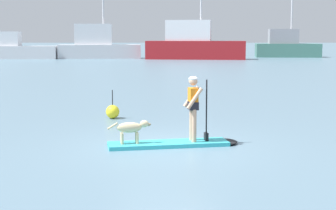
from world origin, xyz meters
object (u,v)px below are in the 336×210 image
(moored_boat_center, at_px, (2,49))
(moored_boat_outer, at_px, (98,46))
(marker_buoy, at_px, (113,112))
(moored_boat_port, at_px, (194,45))
(moored_boat_starboard, at_px, (286,46))
(person_paddler, at_px, (194,104))
(dog, at_px, (131,128))
(paddleboard, at_px, (177,144))

(moored_boat_center, distance_m, moored_boat_outer, 11.47)
(moored_boat_center, height_order, marker_buoy, moored_boat_center)
(moored_boat_port, bearing_deg, marker_buoy, -96.93)
(moored_boat_port, xyz_separation_m, moored_boat_starboard, (12.52, 6.08, -0.35))
(moored_boat_starboard, distance_m, marker_buoy, 53.10)
(moored_boat_center, bearing_deg, marker_buoy, -68.46)
(person_paddler, bearing_deg, moored_boat_starboard, 74.12)
(moored_boat_center, bearing_deg, dog, -69.32)
(moored_boat_center, bearing_deg, moored_boat_port, -2.76)
(dog, xyz_separation_m, moored_boat_starboard, (16.96, 54.45, 0.90))
(paddleboard, height_order, moored_boat_starboard, moored_boat_starboard)
(moored_boat_center, height_order, moored_boat_outer, moored_boat_outer)
(person_paddler, relative_size, dog, 1.52)
(moored_boat_port, height_order, marker_buoy, moored_boat_port)
(paddleboard, xyz_separation_m, person_paddler, (0.41, 0.07, 1.00))
(dog, xyz_separation_m, moored_boat_center, (-18.67, 49.48, 0.76))
(moored_boat_port, bearing_deg, person_paddler, -93.43)
(dog, height_order, marker_buoy, marker_buoy)
(paddleboard, height_order, dog, dog)
(moored_boat_outer, bearing_deg, moored_boat_center, -173.77)
(person_paddler, distance_m, dog, 1.67)
(moored_boat_starboard, bearing_deg, moored_boat_port, -154.09)
(moored_boat_port, xyz_separation_m, marker_buoy, (-5.34, -43.91, -1.51))
(marker_buoy, bearing_deg, moored_boat_port, 83.07)
(person_paddler, bearing_deg, moored_boat_outer, 99.92)
(moored_boat_center, xyz_separation_m, moored_boat_port, (23.11, -1.12, 0.49))
(moored_boat_center, relative_size, marker_buoy, 13.38)
(paddleboard, relative_size, marker_buoy, 3.52)
(dog, xyz_separation_m, marker_buoy, (-0.90, 4.46, -0.25))
(person_paddler, distance_m, moored_boat_starboard, 56.32)
(paddleboard, height_order, moored_boat_outer, moored_boat_outer)
(moored_boat_starboard, bearing_deg, marker_buoy, -109.66)
(moored_boat_port, relative_size, moored_boat_starboard, 1.22)
(moored_boat_center, xyz_separation_m, moored_boat_outer, (11.40, 1.24, 0.33))
(moored_boat_port, bearing_deg, moored_boat_center, 177.24)
(moored_boat_outer, relative_size, moored_boat_port, 0.88)
(person_paddler, height_order, moored_boat_center, moored_boat_center)
(person_paddler, bearing_deg, paddleboard, -169.96)
(paddleboard, xyz_separation_m, moored_boat_port, (3.30, 48.16, 1.69))
(paddleboard, relative_size, person_paddler, 2.05)
(dog, bearing_deg, moored_boat_center, 110.68)
(person_paddler, xyz_separation_m, moored_boat_center, (-20.22, 49.20, 0.19))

